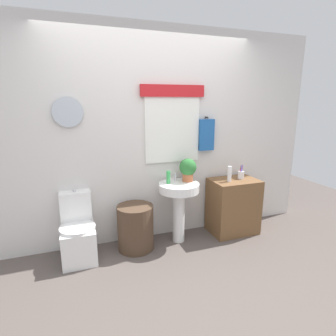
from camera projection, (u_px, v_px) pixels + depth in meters
The scene contains 11 objects.
ground_plane at pixel (188, 285), 2.65m from camera, with size 8.00×8.00×0.00m, color #564C47.
back_wall at pixel (153, 137), 3.39m from camera, with size 4.40×0.18×2.60m.
toilet at pixel (78, 234), 3.08m from camera, with size 0.38×0.51×0.76m.
laundry_hamper at pixel (136, 227), 3.26m from camera, with size 0.43×0.43×0.54m, color #4C3828.
pedestal_sink at pixel (179, 199), 3.37m from camera, with size 0.50×0.50×0.76m.
faucet at pixel (175, 177), 3.42m from camera, with size 0.03×0.03×0.10m, color silver.
wooden_cabinet at pixel (233, 206), 3.67m from camera, with size 0.61×0.44×0.73m, color brown.
soap_bottle at pixel (168, 177), 3.31m from camera, with size 0.05×0.05×0.16m, color green.
potted_plant at pixel (188, 169), 3.39m from camera, with size 0.21×0.21×0.29m.
lotion_bottle at pixel (230, 174), 3.49m from camera, with size 0.05×0.05×0.20m, color white.
toothbrush_cup at pixel (241, 175), 3.63m from camera, with size 0.08×0.08×0.19m.
Camera 1 is at (-0.95, -2.10, 1.73)m, focal length 29.33 mm.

